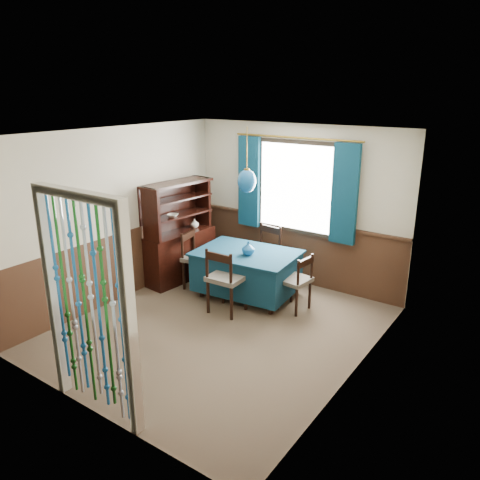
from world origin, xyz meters
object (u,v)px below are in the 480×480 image
Objects in this scene: dining_table at (246,270)px; chair_right at (296,281)px; chair_far at (264,253)px; chair_left at (197,258)px; vase_sideboard at (194,223)px; vase_table at (248,249)px; pendant_lamp at (247,181)px; chair_near at (226,279)px; bowl_shelf at (173,215)px; sideboard at (179,246)px.

dining_table is 0.83m from chair_right.
dining_table is 1.66× the size of chair_far.
vase_sideboard reaches higher than chair_left.
pendant_lamp is at bearing 136.68° from vase_table.
dining_table is 9.50× the size of vase_sideboard.
chair_near reaches higher than chair_left.
bowl_shelf is at bearing -90.00° from vase_sideboard.
dining_table is 0.61m from chair_near.
dining_table is 0.40m from vase_table.
bowl_shelf is (-1.28, 0.37, 0.62)m from chair_near.
chair_near is 1.60m from vase_sideboard.
chair_near is 1.01× the size of chair_far.
chair_far is 1.06m from chair_left.
chair_left is 1.66m from chair_right.
sideboard reaches higher than chair_right.
chair_right is (1.66, 0.16, -0.04)m from chair_left.
sideboard is 9.01× the size of vase_table.
chair_far is 5.71× the size of vase_sideboard.
chair_near is at bearing -89.46° from dining_table.
vase_table is at bearing 4.59° from sideboard.
chair_left is at bearing -170.40° from pendant_lamp.
bowl_shelf is (-1.15, -0.84, 0.63)m from chair_far.
sideboard is at bearing 176.89° from dining_table.
bowl_shelf reaches higher than vase_sideboard.
chair_far is at bearing 96.84° from pendant_lamp.
sideboard is 0.46m from vase_sideboard.
chair_near reaches higher than vase_table.
pendant_lamp is 1.39m from bowl_shelf.
sideboard reaches higher than dining_table.
chair_far is at bearing 63.41° from chair_right.
pendant_lamp is at bearing 93.85° from chair_near.
pendant_lamp reaches higher than sideboard.
sideboard reaches higher than chair_left.
chair_near is 0.99m from chair_right.
vase_table is 0.97× the size of bowl_shelf.
chair_far is 1.04× the size of chair_left.
chair_near reaches higher than dining_table.
chair_far is at bearing 34.10° from sideboard.
chair_far is 1.03× the size of pendant_lamp.
chair_near is at bearing -34.23° from vase_sideboard.
vase_table is at bearing 110.18° from chair_far.
pendant_lamp is at bearing 87.66° from chair_left.
vase_sideboard reaches higher than chair_far.
vase_table is 1.35m from vase_sideboard.
chair_near reaches higher than chair_far.
bowl_shelf reaches higher than chair_right.
dining_table is 1.29m from sideboard.
chair_left is 5.50× the size of vase_sideboard.
dining_table is at bearing 87.66° from chair_left.
chair_far reaches higher than dining_table.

